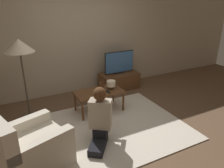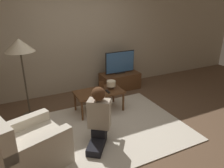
% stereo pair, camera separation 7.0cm
% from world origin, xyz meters
% --- Properties ---
extents(ground_plane, '(10.00, 10.00, 0.00)m').
position_xyz_m(ground_plane, '(0.00, 0.00, 0.00)').
color(ground_plane, brown).
extents(wall_back, '(10.00, 0.06, 2.60)m').
position_xyz_m(wall_back, '(0.00, 1.93, 1.30)').
color(wall_back, tan).
rests_on(wall_back, ground_plane).
extents(rug, '(2.36, 2.07, 0.02)m').
position_xyz_m(rug, '(0.00, 0.00, 0.01)').
color(rug, beige).
rests_on(rug, ground_plane).
extents(tv_stand, '(0.96, 0.50, 0.41)m').
position_xyz_m(tv_stand, '(0.91, 1.54, 0.20)').
color(tv_stand, brown).
rests_on(tv_stand, ground_plane).
extents(tv, '(0.77, 0.08, 0.55)m').
position_xyz_m(tv, '(0.91, 1.54, 0.69)').
color(tv, black).
rests_on(tv, tv_stand).
extents(coffee_table, '(0.95, 0.52, 0.44)m').
position_xyz_m(coffee_table, '(-0.02, 0.68, 0.39)').
color(coffee_table, brown).
rests_on(coffee_table, ground_plane).
extents(floor_lamp, '(0.52, 0.52, 1.51)m').
position_xyz_m(floor_lamp, '(-1.32, 1.10, 1.33)').
color(floor_lamp, '#4C4233').
rests_on(floor_lamp, ground_plane).
extents(armchair, '(1.07, 0.98, 0.88)m').
position_xyz_m(armchair, '(-1.49, -0.35, 0.29)').
color(armchair, beige).
rests_on(armchair, ground_plane).
extents(person_kneeling, '(0.70, 0.82, 0.93)m').
position_xyz_m(person_kneeling, '(-0.42, -0.27, 0.48)').
color(person_kneeling, black).
rests_on(person_kneeling, rug).
extents(picture_frame, '(0.11, 0.01, 0.15)m').
position_xyz_m(picture_frame, '(0.09, 0.80, 0.51)').
color(picture_frame, brown).
rests_on(picture_frame, coffee_table).
extents(table_lamp, '(0.18, 0.18, 0.17)m').
position_xyz_m(table_lamp, '(0.25, 0.69, 0.54)').
color(table_lamp, '#4C3823').
rests_on(table_lamp, coffee_table).
extents(remote, '(0.04, 0.15, 0.02)m').
position_xyz_m(remote, '(0.12, 0.57, 0.45)').
color(remote, black).
rests_on(remote, coffee_table).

